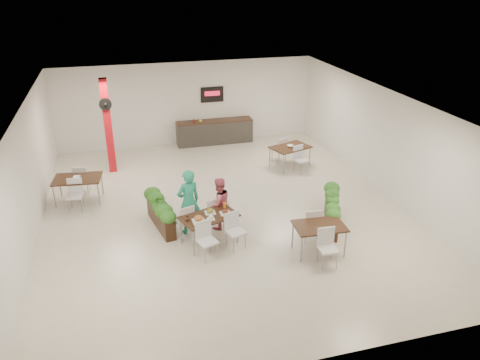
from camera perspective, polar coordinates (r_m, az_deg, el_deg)
name	(u,v)px	position (r m, az deg, el deg)	size (l,w,h in m)	color
ground	(223,210)	(13.57, -2.06, -3.64)	(12.00, 12.00, 0.00)	beige
room_shell	(222,144)	(12.76, -2.19, 4.35)	(10.10, 12.10, 3.22)	white
red_column	(108,125)	(16.19, -15.79, 6.43)	(0.40, 0.41, 3.20)	red
service_counter	(215,131)	(18.68, -3.12, 5.95)	(3.00, 0.64, 2.20)	#2C2927
main_table	(209,220)	(11.75, -3.81, -4.90)	(1.67, 1.92, 0.92)	black
diner_man	(189,202)	(12.15, -6.29, -2.64)	(0.64, 0.42, 1.76)	#229573
diner_woman	(219,204)	(12.35, -2.59, -2.88)	(0.70, 0.55, 1.44)	#DB6177
planter_left	(160,211)	(12.65, -9.68, -3.70)	(0.66, 1.76, 0.93)	black
planter_right	(332,209)	(12.80, 11.13, -3.44)	(1.01, 1.79, 1.00)	black
side_table_a	(78,181)	(14.61, -19.19, -0.15)	(1.47, 1.66, 0.92)	black
side_table_b	(290,150)	(16.37, 6.13, 3.70)	(1.52, 1.67, 0.92)	black
side_table_c	(319,230)	(11.49, 9.64, -6.00)	(1.26, 1.64, 0.92)	black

